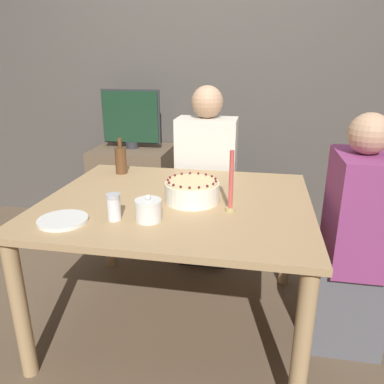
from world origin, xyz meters
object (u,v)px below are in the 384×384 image
at_px(sugar_shaker, 114,207).
at_px(tv_monitor, 131,118).
at_px(bottle, 121,160).
at_px(person_man_blue_shirt, 206,187).
at_px(sugar_bowl, 148,210).
at_px(candle, 231,187).
at_px(person_woman_floral, 351,251).
at_px(cake, 192,191).

xyz_separation_m(sugar_shaker, tv_monitor, (-0.40, 1.40, 0.17)).
height_order(bottle, person_man_blue_shirt, person_man_blue_shirt).
bearing_deg(bottle, sugar_bowl, -60.53).
bearing_deg(tv_monitor, bottle, -76.02).
xyz_separation_m(sugar_bowl, candle, (0.34, 0.17, 0.07)).
xyz_separation_m(person_woman_floral, tv_monitor, (-1.47, 1.08, 0.45)).
relative_size(cake, sugar_shaker, 2.24).
bearing_deg(cake, bottle, 142.29).
bearing_deg(sugar_shaker, sugar_bowl, 7.99).
bearing_deg(bottle, person_man_blue_shirt, 37.70).
bearing_deg(cake, tv_monitor, 121.87).
relative_size(candle, tv_monitor, 0.61).
bearing_deg(sugar_shaker, person_woman_floral, 16.50).
distance_m(candle, bottle, 0.87).
height_order(sugar_bowl, sugar_shaker, same).
xyz_separation_m(bottle, person_woman_floral, (1.29, -0.37, -0.30)).
bearing_deg(person_man_blue_shirt, bottle, 37.70).
bearing_deg(sugar_shaker, person_man_blue_shirt, 76.66).
bearing_deg(sugar_bowl, bottle, 119.47).
height_order(sugar_bowl, candle, candle).
xyz_separation_m(sugar_shaker, person_woman_floral, (1.07, 0.32, -0.28)).
bearing_deg(person_man_blue_shirt, candle, 105.43).
height_order(cake, bottle, bottle).
height_order(sugar_shaker, person_woman_floral, person_woman_floral).
bearing_deg(sugar_bowl, candle, 26.44).
xyz_separation_m(sugar_bowl, bottle, (-0.37, 0.66, 0.04)).
distance_m(person_man_blue_shirt, tv_monitor, 0.85).
distance_m(bottle, person_man_blue_shirt, 0.66).
bearing_deg(person_woman_floral, sugar_shaker, 106.50).
bearing_deg(sugar_bowl, cake, 61.68).
relative_size(sugar_bowl, bottle, 0.54).
height_order(candle, tv_monitor, tv_monitor).
bearing_deg(person_man_blue_shirt, person_woman_floral, 138.19).
xyz_separation_m(cake, person_woman_floral, (0.78, 0.03, -0.27)).
bearing_deg(person_woman_floral, bottle, 74.19).
bearing_deg(bottle, tv_monitor, 103.98).
xyz_separation_m(cake, sugar_bowl, (-0.14, -0.26, -0.00)).
xyz_separation_m(candle, person_man_blue_shirt, (-0.24, 0.86, -0.30)).
bearing_deg(tv_monitor, candle, -53.70).
relative_size(candle, person_man_blue_shirt, 0.23).
bearing_deg(person_man_blue_shirt, sugar_shaker, 76.66).
xyz_separation_m(candle, person_woman_floral, (0.58, 0.13, -0.33)).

